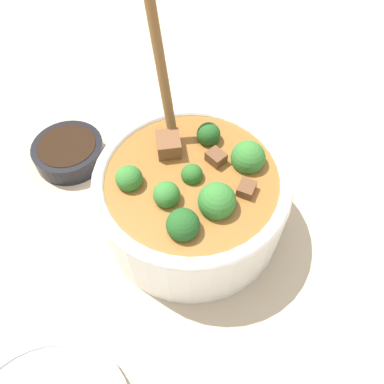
% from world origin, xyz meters
% --- Properties ---
extents(ground_plane, '(4.00, 4.00, 0.00)m').
position_xyz_m(ground_plane, '(0.00, 0.00, 0.00)').
color(ground_plane, '#C6B293').
extents(stew_bowl, '(0.24, 0.24, 0.28)m').
position_xyz_m(stew_bowl, '(0.00, -0.00, 0.06)').
color(stew_bowl, white).
rests_on(stew_bowl, ground_plane).
extents(condiment_bowl, '(0.11, 0.11, 0.03)m').
position_xyz_m(condiment_bowl, '(-0.02, 0.22, 0.02)').
color(condiment_bowl, black).
rests_on(condiment_bowl, ground_plane).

